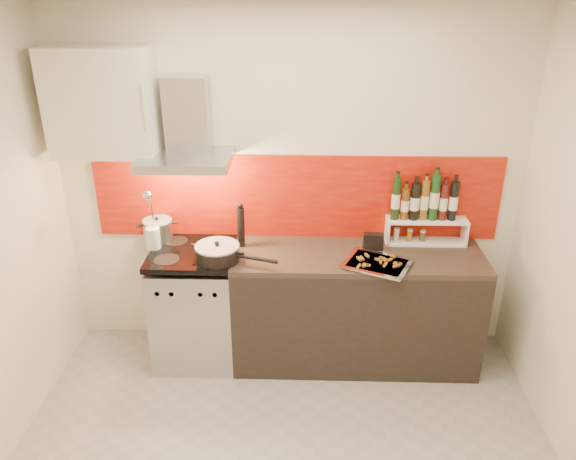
{
  "coord_description": "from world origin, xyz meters",
  "views": [
    {
      "loc": [
        0.1,
        -2.5,
        2.73
      ],
      "look_at": [
        0.0,
        0.95,
        1.15
      ],
      "focal_mm": 35.0,
      "sensor_mm": 36.0,
      "label": 1
    }
  ],
  "objects_px": {
    "pepper_mill": "(241,226)",
    "saute_pan": "(218,253)",
    "baking_tray": "(377,264)",
    "range_stove": "(196,306)",
    "stock_pot": "(158,230)",
    "counter": "(355,307)"
  },
  "relations": [
    {
      "from": "stock_pot",
      "to": "pepper_mill",
      "type": "xyz_separation_m",
      "value": [
        0.63,
        -0.07,
        0.07
      ]
    },
    {
      "from": "counter",
      "to": "stock_pot",
      "type": "height_order",
      "value": "stock_pot"
    },
    {
      "from": "range_stove",
      "to": "baking_tray",
      "type": "distance_m",
      "value": 1.41
    },
    {
      "from": "range_stove",
      "to": "baking_tray",
      "type": "xyz_separation_m",
      "value": [
        1.32,
        -0.17,
        0.47
      ]
    },
    {
      "from": "pepper_mill",
      "to": "counter",
      "type": "bearing_deg",
      "value": -7.04
    },
    {
      "from": "counter",
      "to": "baking_tray",
      "type": "xyz_separation_m",
      "value": [
        0.12,
        -0.17,
        0.47
      ]
    },
    {
      "from": "range_stove",
      "to": "pepper_mill",
      "type": "height_order",
      "value": "pepper_mill"
    },
    {
      "from": "range_stove",
      "to": "saute_pan",
      "type": "relative_size",
      "value": 1.56
    },
    {
      "from": "range_stove",
      "to": "counter",
      "type": "relative_size",
      "value": 0.51
    },
    {
      "from": "counter",
      "to": "stock_pot",
      "type": "xyz_separation_m",
      "value": [
        -1.48,
        0.17,
        0.54
      ]
    },
    {
      "from": "saute_pan",
      "to": "pepper_mill",
      "type": "distance_m",
      "value": 0.29
    },
    {
      "from": "counter",
      "to": "range_stove",
      "type": "bearing_deg",
      "value": -179.77
    },
    {
      "from": "counter",
      "to": "baking_tray",
      "type": "height_order",
      "value": "baking_tray"
    },
    {
      "from": "counter",
      "to": "stock_pot",
      "type": "relative_size",
      "value": 8.28
    },
    {
      "from": "saute_pan",
      "to": "baking_tray",
      "type": "relative_size",
      "value": 1.1
    },
    {
      "from": "counter",
      "to": "saute_pan",
      "type": "distance_m",
      "value": 1.12
    },
    {
      "from": "range_stove",
      "to": "saute_pan",
      "type": "distance_m",
      "value": 0.58
    },
    {
      "from": "saute_pan",
      "to": "baking_tray",
      "type": "xyz_separation_m",
      "value": [
        1.1,
        -0.04,
        -0.05
      ]
    },
    {
      "from": "pepper_mill",
      "to": "saute_pan",
      "type": "bearing_deg",
      "value": -119.34
    },
    {
      "from": "range_stove",
      "to": "stock_pot",
      "type": "relative_size",
      "value": 4.19
    },
    {
      "from": "counter",
      "to": "saute_pan",
      "type": "height_order",
      "value": "saute_pan"
    },
    {
      "from": "range_stove",
      "to": "stock_pot",
      "type": "bearing_deg",
      "value": 147.83
    }
  ]
}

